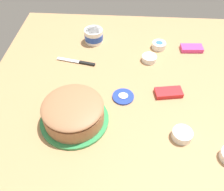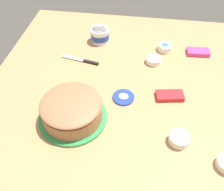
{
  "view_description": "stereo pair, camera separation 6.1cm",
  "coord_description": "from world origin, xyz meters",
  "px_view_note": "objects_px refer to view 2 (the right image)",
  "views": [
    {
      "loc": [
        -0.04,
        -0.87,
        0.91
      ],
      "look_at": [
        -0.09,
        -0.07,
        0.04
      ],
      "focal_mm": 38.32,
      "sensor_mm": 36.0,
      "label": 1
    },
    {
      "loc": [
        0.02,
        -0.87,
        0.91
      ],
      "look_at": [
        -0.09,
        -0.07,
        0.04
      ],
      "focal_mm": 38.32,
      "sensor_mm": 36.0,
      "label": 2
    }
  ],
  "objects_px": {
    "sprinkle_bowl_pink": "(154,60)",
    "candy_box_lower": "(170,96)",
    "frosting_tub_lid": "(123,97)",
    "sprinkle_bowl_blue": "(165,47)",
    "frosted_cake": "(72,110)",
    "frosting_tub": "(100,35)",
    "sprinkle_bowl_rainbow": "(179,139)",
    "candy_box_upper": "(198,52)",
    "spreading_knife": "(83,61)"
  },
  "relations": [
    {
      "from": "frosting_tub_lid",
      "to": "candy_box_upper",
      "type": "distance_m",
      "value": 0.59
    },
    {
      "from": "frosted_cake",
      "to": "candy_box_upper",
      "type": "bearing_deg",
      "value": 43.05
    },
    {
      "from": "frosting_tub",
      "to": "sprinkle_bowl_rainbow",
      "type": "bearing_deg",
      "value": -56.1
    },
    {
      "from": "sprinkle_bowl_rainbow",
      "to": "candy_box_lower",
      "type": "distance_m",
      "value": 0.26
    },
    {
      "from": "sprinkle_bowl_rainbow",
      "to": "candy_box_upper",
      "type": "bearing_deg",
      "value": 77.34
    },
    {
      "from": "frosting_tub_lid",
      "to": "sprinkle_bowl_rainbow",
      "type": "relative_size",
      "value": 1.24
    },
    {
      "from": "frosting_tub_lid",
      "to": "candy_box_lower",
      "type": "distance_m",
      "value": 0.24
    },
    {
      "from": "frosting_tub_lid",
      "to": "frosting_tub",
      "type": "bearing_deg",
      "value": 113.23
    },
    {
      "from": "frosting_tub",
      "to": "sprinkle_bowl_pink",
      "type": "bearing_deg",
      "value": -26.4
    },
    {
      "from": "frosted_cake",
      "to": "sprinkle_bowl_blue",
      "type": "xyz_separation_m",
      "value": [
        0.43,
        0.6,
        -0.04
      ]
    },
    {
      "from": "candy_box_lower",
      "to": "candy_box_upper",
      "type": "bearing_deg",
      "value": 55.86
    },
    {
      "from": "frosting_tub_lid",
      "to": "candy_box_upper",
      "type": "bearing_deg",
      "value": 46.18
    },
    {
      "from": "frosted_cake",
      "to": "frosting_tub",
      "type": "height_order",
      "value": "frosted_cake"
    },
    {
      "from": "sprinkle_bowl_pink",
      "to": "sprinkle_bowl_rainbow",
      "type": "bearing_deg",
      "value": -76.99
    },
    {
      "from": "frosting_tub_lid",
      "to": "spreading_knife",
      "type": "height_order",
      "value": "frosting_tub_lid"
    },
    {
      "from": "spreading_knife",
      "to": "sprinkle_bowl_blue",
      "type": "height_order",
      "value": "sprinkle_bowl_blue"
    },
    {
      "from": "frosted_cake",
      "to": "sprinkle_bowl_pink",
      "type": "xyz_separation_m",
      "value": [
        0.36,
        0.47,
        -0.04
      ]
    },
    {
      "from": "frosted_cake",
      "to": "candy_box_lower",
      "type": "relative_size",
      "value": 2.31
    },
    {
      "from": "spreading_knife",
      "to": "sprinkle_bowl_blue",
      "type": "relative_size",
      "value": 2.75
    },
    {
      "from": "frosting_tub_lid",
      "to": "candy_box_upper",
      "type": "height_order",
      "value": "candy_box_upper"
    },
    {
      "from": "frosting_tub",
      "to": "sprinkle_bowl_rainbow",
      "type": "relative_size",
      "value": 1.33
    },
    {
      "from": "frosting_tub",
      "to": "sprinkle_bowl_rainbow",
      "type": "height_order",
      "value": "frosting_tub"
    },
    {
      "from": "sprinkle_bowl_pink",
      "to": "candy_box_lower",
      "type": "bearing_deg",
      "value": -71.69
    },
    {
      "from": "spreading_knife",
      "to": "candy_box_lower",
      "type": "xyz_separation_m",
      "value": [
        0.5,
        -0.22,
        0.01
      ]
    },
    {
      "from": "frosted_cake",
      "to": "sprinkle_bowl_blue",
      "type": "bearing_deg",
      "value": 54.37
    },
    {
      "from": "frosting_tub",
      "to": "candy_box_upper",
      "type": "xyz_separation_m",
      "value": [
        0.62,
        -0.05,
        -0.03
      ]
    },
    {
      "from": "spreading_knife",
      "to": "sprinkle_bowl_rainbow",
      "type": "relative_size",
      "value": 2.65
    },
    {
      "from": "frosted_cake",
      "to": "sprinkle_bowl_rainbow",
      "type": "height_order",
      "value": "frosted_cake"
    },
    {
      "from": "frosting_tub_lid",
      "to": "spreading_knife",
      "type": "bearing_deg",
      "value": 136.01
    },
    {
      "from": "sprinkle_bowl_pink",
      "to": "sprinkle_bowl_blue",
      "type": "bearing_deg",
      "value": 63.66
    },
    {
      "from": "frosted_cake",
      "to": "candy_box_lower",
      "type": "bearing_deg",
      "value": 23.75
    },
    {
      "from": "candy_box_lower",
      "to": "spreading_knife",
      "type": "bearing_deg",
      "value": 146.63
    },
    {
      "from": "sprinkle_bowl_rainbow",
      "to": "candy_box_upper",
      "type": "height_order",
      "value": "sprinkle_bowl_rainbow"
    },
    {
      "from": "spreading_knife",
      "to": "candy_box_lower",
      "type": "relative_size",
      "value": 1.7
    },
    {
      "from": "frosting_tub",
      "to": "spreading_knife",
      "type": "bearing_deg",
      "value": -105.49
    },
    {
      "from": "spreading_knife",
      "to": "sprinkle_bowl_rainbow",
      "type": "distance_m",
      "value": 0.72
    },
    {
      "from": "frosting_tub_lid",
      "to": "candy_box_upper",
      "type": "relative_size",
      "value": 0.83
    },
    {
      "from": "sprinkle_bowl_rainbow",
      "to": "sprinkle_bowl_pink",
      "type": "bearing_deg",
      "value": 103.01
    },
    {
      "from": "frosting_tub_lid",
      "to": "sprinkle_bowl_blue",
      "type": "distance_m",
      "value": 0.48
    },
    {
      "from": "sprinkle_bowl_pink",
      "to": "sprinkle_bowl_rainbow",
      "type": "xyz_separation_m",
      "value": [
        0.12,
        -0.53,
        0.0
      ]
    },
    {
      "from": "frosting_tub_lid",
      "to": "candy_box_lower",
      "type": "xyz_separation_m",
      "value": [
        0.23,
        0.04,
        0.01
      ]
    },
    {
      "from": "sprinkle_bowl_pink",
      "to": "candy_box_lower",
      "type": "distance_m",
      "value": 0.28
    },
    {
      "from": "sprinkle_bowl_pink",
      "to": "sprinkle_bowl_blue",
      "type": "relative_size",
      "value": 1.02
    },
    {
      "from": "frosting_tub",
      "to": "sprinkle_bowl_blue",
      "type": "xyz_separation_m",
      "value": [
        0.41,
        -0.04,
        -0.02
      ]
    },
    {
      "from": "spreading_knife",
      "to": "candy_box_upper",
      "type": "distance_m",
      "value": 0.7
    },
    {
      "from": "frosting_tub_lid",
      "to": "sprinkle_bowl_rainbow",
      "type": "distance_m",
      "value": 0.35
    },
    {
      "from": "frosting_tub_lid",
      "to": "sprinkle_bowl_pink",
      "type": "relative_size",
      "value": 1.27
    },
    {
      "from": "candy_box_upper",
      "to": "sprinkle_bowl_blue",
      "type": "bearing_deg",
      "value": 174.1
    },
    {
      "from": "candy_box_lower",
      "to": "sprinkle_bowl_pink",
      "type": "bearing_deg",
      "value": 98.75
    },
    {
      "from": "sprinkle_bowl_pink",
      "to": "candy_box_lower",
      "type": "height_order",
      "value": "sprinkle_bowl_pink"
    }
  ]
}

